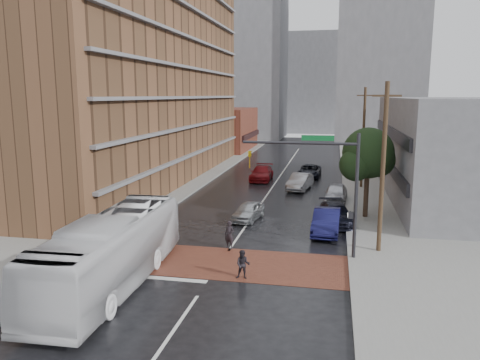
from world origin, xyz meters
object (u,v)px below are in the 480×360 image
at_px(car_travel_b, 300,182).
at_px(car_parked_near, 326,221).
at_px(pedestrian_a, 229,235).
at_px(car_travel_a, 248,211).
at_px(car_parked_mid, 336,214).
at_px(car_parked_far, 336,193).
at_px(transit_bus, 112,251).
at_px(suv_travel, 310,171).
at_px(car_travel_c, 262,173).
at_px(pedestrian_b, 243,265).

relative_size(car_travel_b, car_parked_near, 0.98).
bearing_deg(pedestrian_a, car_travel_b, 100.62).
height_order(car_travel_a, car_parked_mid, car_parked_mid).
relative_size(car_travel_a, car_parked_near, 0.81).
distance_m(car_parked_near, car_parked_far, 9.76).
height_order(transit_bus, suv_travel, transit_bus).
bearing_deg(car_parked_mid, car_travel_c, 105.67).
distance_m(car_travel_c, car_parked_mid, 18.25).
bearing_deg(pedestrian_a, car_parked_far, 85.14).
relative_size(pedestrian_a, car_travel_a, 0.43).
relative_size(car_parked_mid, car_parked_far, 1.08).
relative_size(car_travel_a, car_parked_mid, 0.79).
bearing_deg(suv_travel, car_travel_b, -91.25).
relative_size(car_travel_c, suv_travel, 1.05).
relative_size(pedestrian_b, car_parked_far, 0.32).
relative_size(pedestrian_b, suv_travel, 0.30).
distance_m(pedestrian_b, car_travel_a, 11.43).
bearing_deg(pedestrian_b, car_travel_b, 84.61).
bearing_deg(car_travel_b, car_travel_a, -93.91).
distance_m(suv_travel, car_parked_mid, 19.54).
bearing_deg(pedestrian_b, car_parked_far, 73.51).
xyz_separation_m(car_travel_b, car_travel_c, (-4.52, 4.46, -0.02)).
distance_m(pedestrian_a, car_parked_near, 7.26).
relative_size(car_travel_b, car_parked_far, 1.04).
bearing_deg(car_parked_near, car_travel_c, 113.93).
distance_m(transit_bus, suv_travel, 33.85).
xyz_separation_m(car_parked_near, car_parked_far, (0.62, 9.74, -0.02)).
distance_m(car_travel_a, car_parked_mid, 6.43).
relative_size(car_travel_b, car_travel_c, 0.91).
bearing_deg(pedestrian_a, car_parked_mid, 67.02).
bearing_deg(car_parked_near, car_travel_b, 103.82).
bearing_deg(car_travel_b, pedestrian_a, -88.91).
height_order(pedestrian_a, suv_travel, pedestrian_a).
height_order(suv_travel, car_parked_mid, car_parked_mid).
bearing_deg(car_travel_a, car_parked_mid, 11.44).
height_order(transit_bus, pedestrian_a, transit_bus).
height_order(pedestrian_b, car_travel_c, car_travel_c).
bearing_deg(car_parked_near, transit_bus, -129.66).
height_order(car_travel_c, car_parked_mid, car_travel_c).
bearing_deg(transit_bus, car_parked_mid, 49.68).
distance_m(pedestrian_a, car_parked_far, 15.56).
distance_m(car_travel_a, car_parked_near, 6.25).
distance_m(pedestrian_a, car_parked_mid, 9.45).
relative_size(car_travel_b, suv_travel, 0.95).
distance_m(car_travel_a, car_parked_far, 9.81).
distance_m(car_travel_b, car_parked_far, 5.89).
height_order(car_parked_near, car_parked_far, car_parked_near).
xyz_separation_m(car_travel_a, suv_travel, (3.49, 19.53, 0.03)).
xyz_separation_m(pedestrian_a, pedestrian_b, (1.72, -4.50, -0.11)).
bearing_deg(car_parked_mid, car_travel_a, 171.58).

